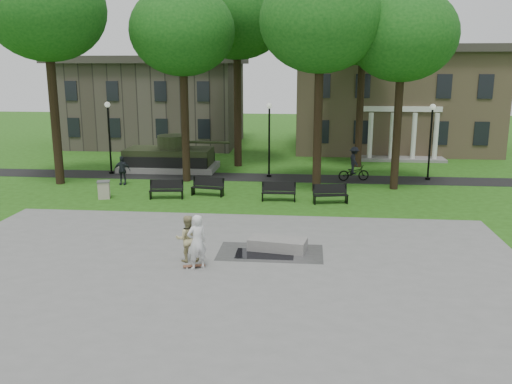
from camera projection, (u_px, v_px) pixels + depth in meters
ground at (236, 234)px, 23.10m from camera, size 120.00×120.00×0.00m
plaza at (216, 278)px, 18.25m from camera, size 22.00×16.00×0.02m
footpath at (261, 177)px, 34.73m from camera, size 44.00×2.60×0.01m
building_right at (392, 98)px, 46.36m from camera, size 17.00×12.00×8.60m
building_left at (154, 104)px, 49.02m from camera, size 15.00×10.00×7.20m
tree_0 at (46, 11)px, 30.70m from camera, size 6.80×6.80×12.97m
tree_1 at (182, 31)px, 31.68m from camera, size 6.20×6.20×11.63m
tree_2 at (321, 21)px, 28.89m from camera, size 6.60×6.60×12.16m
tree_3 at (403, 36)px, 29.59m from camera, size 6.00×6.00×11.19m
tree_4 at (237, 14)px, 36.44m from camera, size 7.20×7.20×13.50m
tree_5 at (364, 25)px, 36.28m from camera, size 6.40×6.40×12.44m
lamp_left at (109, 132)px, 35.34m from camera, size 0.36×0.36×4.73m
lamp_mid at (269, 134)px, 34.34m from camera, size 0.36×0.36×4.73m
lamp_right at (431, 136)px, 33.38m from camera, size 0.36×0.36×4.73m
tank_monument at (170, 158)px, 37.09m from camera, size 7.45×3.40×2.40m
puddle at (265, 254)px, 20.51m from camera, size 2.20×1.20×0.00m
concrete_block at (278, 244)px, 20.96m from camera, size 2.34×1.35×0.45m
skateboard at (194, 266)px, 19.15m from camera, size 0.80×0.43×0.07m
skateboarder at (197, 242)px, 18.82m from camera, size 0.86×0.80×1.97m
friend_watching at (187, 238)px, 19.60m from camera, size 1.00×0.88×1.72m
pedestrian_walker at (122, 170)px, 32.49m from camera, size 1.04×0.46×1.74m
cyclist at (354, 167)px, 33.61m from camera, size 2.02×1.20×2.13m
park_bench_0 at (167, 189)px, 29.15m from camera, size 1.84×0.74×1.00m
park_bench_1 at (208, 186)px, 29.81m from camera, size 1.85×0.83×1.00m
park_bench_2 at (279, 191)px, 28.62m from camera, size 1.81×0.56×1.00m
park_bench_3 at (330, 193)px, 28.10m from camera, size 1.85×0.86×1.00m
trash_bin at (104, 190)px, 29.16m from camera, size 0.82×0.82×0.96m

